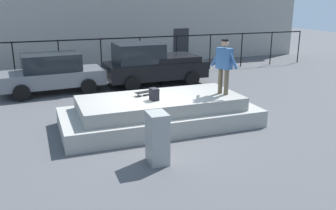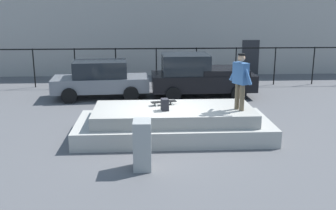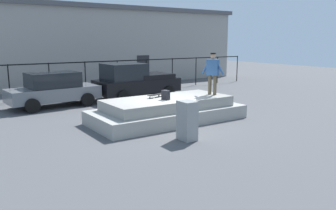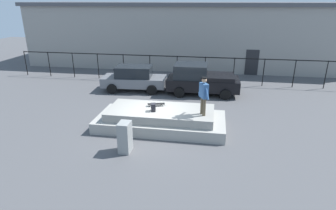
% 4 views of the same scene
% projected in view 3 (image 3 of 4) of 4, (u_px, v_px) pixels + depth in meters
% --- Properties ---
extents(ground_plane, '(60.00, 60.00, 0.00)m').
position_uv_depth(ground_plane, '(164.00, 123.00, 13.09)').
color(ground_plane, '#4C4C4F').
extents(concrete_ledge, '(5.96, 2.67, 0.91)m').
position_uv_depth(concrete_ledge, '(168.00, 110.00, 13.36)').
color(concrete_ledge, '#9E9B93').
rests_on(concrete_ledge, ground_plane).
extents(skateboarder, '(0.53, 0.90, 1.70)m').
position_uv_depth(skateboarder, '(213.00, 71.00, 13.88)').
color(skateboarder, brown).
rests_on(skateboarder, concrete_ledge).
extents(skateboard, '(0.83, 0.41, 0.12)m').
position_uv_depth(skateboard, '(156.00, 95.00, 13.39)').
color(skateboard, black).
rests_on(skateboard, concrete_ledge).
extents(backpack, '(0.24, 0.31, 0.35)m').
position_uv_depth(backpack, '(166.00, 95.00, 12.85)').
color(backpack, black).
rests_on(backpack, concrete_ledge).
extents(car_grey_sedan_near, '(4.24, 2.20, 1.63)m').
position_uv_depth(car_grey_sedan_near, '(54.00, 89.00, 16.12)').
color(car_grey_sedan_near, slate).
rests_on(car_grey_sedan_near, ground_plane).
extents(car_black_pickup_mid, '(4.51, 2.28, 1.89)m').
position_uv_depth(car_black_pickup_mid, '(135.00, 81.00, 18.52)').
color(car_black_pickup_mid, black).
rests_on(car_black_pickup_mid, ground_plane).
extents(utility_box, '(0.45, 0.61, 1.24)m').
position_uv_depth(utility_box, '(187.00, 121.00, 10.79)').
color(utility_box, gray).
rests_on(utility_box, ground_plane).
extents(fence_row, '(24.06, 0.06, 1.91)m').
position_uv_depth(fence_row, '(85.00, 72.00, 19.40)').
color(fence_row, black).
rests_on(fence_row, ground_plane).
extents(warehouse_building, '(28.24, 7.64, 5.44)m').
position_uv_depth(warehouse_building, '(50.00, 45.00, 24.56)').
color(warehouse_building, gray).
rests_on(warehouse_building, ground_plane).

